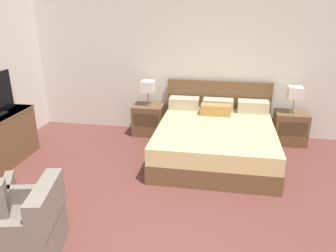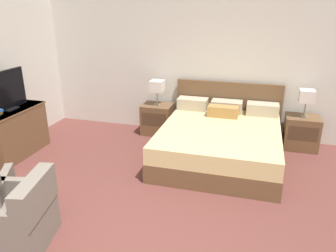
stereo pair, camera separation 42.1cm
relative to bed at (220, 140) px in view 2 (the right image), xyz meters
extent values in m
cube|color=beige|center=(-0.63, 1.05, 1.04)|extent=(6.83, 0.06, 2.67)
cube|color=brown|center=(0.00, -0.09, -0.15)|extent=(1.79, 2.03, 0.28)
cube|color=#D6BC7F|center=(0.00, -0.09, 0.11)|extent=(1.77, 2.01, 0.25)
cube|color=brown|center=(0.00, 0.95, 0.22)|extent=(1.86, 0.05, 1.01)
cube|color=tan|center=(-0.60, 0.76, 0.33)|extent=(0.53, 0.28, 0.20)
cube|color=tan|center=(0.00, 0.76, 0.33)|extent=(0.53, 0.28, 0.20)
cube|color=tan|center=(0.60, 0.76, 0.33)|extent=(0.53, 0.28, 0.20)
cube|color=#A87A42|center=(-0.03, 0.49, 0.32)|extent=(0.50, 0.22, 0.18)
cube|color=brown|center=(-1.26, 0.73, -0.01)|extent=(0.55, 0.44, 0.56)
cube|color=#473120|center=(-1.26, 0.52, 0.04)|extent=(0.46, 0.01, 0.25)
cube|color=brown|center=(1.26, 0.73, -0.01)|extent=(0.55, 0.44, 0.56)
cube|color=#473120|center=(1.26, 0.52, 0.04)|extent=(0.46, 0.01, 0.25)
cylinder|color=gray|center=(-1.26, 0.73, 0.28)|extent=(0.11, 0.11, 0.02)
cylinder|color=gray|center=(-1.26, 0.73, 0.40)|extent=(0.02, 0.02, 0.23)
cube|color=silver|center=(-1.26, 0.73, 0.62)|extent=(0.23, 0.23, 0.20)
cylinder|color=gray|center=(1.26, 0.73, 0.28)|extent=(0.11, 0.11, 0.02)
cylinder|color=gray|center=(1.26, 0.73, 0.40)|extent=(0.02, 0.02, 0.23)
cube|color=silver|center=(1.26, 0.73, 0.62)|extent=(0.23, 0.23, 0.20)
cube|color=brown|center=(-3.18, -0.79, 0.09)|extent=(0.49, 1.09, 0.77)
cube|color=brown|center=(-3.18, -0.79, 0.46)|extent=(0.50, 1.12, 0.02)
cube|color=black|center=(-3.18, -0.78, 0.49)|extent=(0.18, 0.24, 0.02)
cube|color=black|center=(-3.18, -0.78, 0.78)|extent=(0.04, 0.76, 0.60)
cube|color=black|center=(-3.16, -0.78, 0.78)|extent=(0.01, 0.74, 0.57)
cube|color=#70665B|center=(-2.05, -2.29, 0.20)|extent=(0.37, 0.59, 0.18)
cube|color=#70665B|center=(-1.74, -2.57, -0.09)|extent=(0.81, 0.81, 0.40)
cube|color=#70665B|center=(-1.47, -2.52, 0.29)|extent=(0.30, 0.70, 0.36)
cube|color=#70665B|center=(-1.80, -2.29, 0.20)|extent=(0.63, 0.22, 0.18)
camera|label=1|loc=(0.08, -4.86, 2.01)|focal=35.00mm
camera|label=2|loc=(0.49, -4.77, 2.01)|focal=35.00mm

